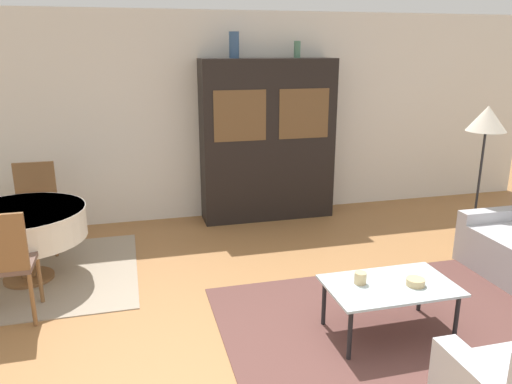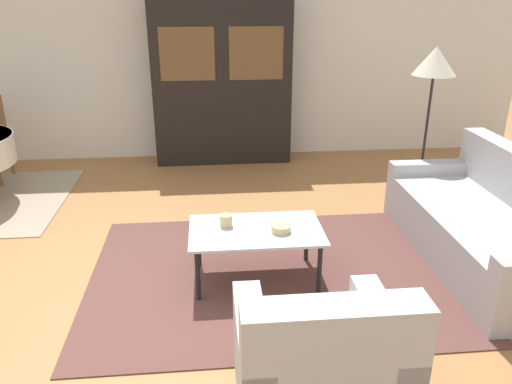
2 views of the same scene
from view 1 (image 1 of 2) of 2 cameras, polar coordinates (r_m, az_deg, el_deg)
name	(u,v)px [view 1 (image 1 of 2)]	position (r m, az deg, el deg)	size (l,w,h in m)	color
ground_plane	(278,374)	(3.81, 2.53, -20.08)	(14.00, 14.00, 0.00)	#9E6B3D
wall_back	(199,118)	(6.68, -6.54, 8.40)	(10.00, 0.06, 2.70)	silver
area_rug	(398,327)	(4.48, 15.89, -14.58)	(2.92, 2.12, 0.01)	brown
dining_rug	(30,277)	(5.63, -24.42, -8.82)	(2.12, 1.87, 0.01)	gray
coffee_table	(390,289)	(4.18, 15.05, -10.66)	(1.02, 0.63, 0.43)	black
display_cabinet	(268,141)	(6.64, 1.33, 5.90)	(1.75, 0.45, 2.11)	black
dining_table	(22,225)	(5.37, -25.20, -3.41)	(1.21, 1.21, 0.73)	brown
dining_chair_near	(3,260)	(4.62, -26.92, -6.91)	(0.44, 0.44, 0.99)	brown
dining_chair_far	(36,201)	(6.15, -23.88, -0.98)	(0.44, 0.44, 0.99)	brown
floor_lamp	(487,124)	(6.18, 24.85, 7.05)	(0.44, 0.44, 1.63)	black
cup	(360,278)	(4.10, 11.84, -9.59)	(0.10, 0.10, 0.10)	tan
bowl	(415,282)	(4.19, 17.76, -9.77)	(0.15, 0.15, 0.06)	tan
vase_tall	(234,45)	(6.42, -2.52, 16.44)	(0.12, 0.12, 0.32)	#33517A
vase_short	(297,49)	(6.65, 4.73, 15.93)	(0.08, 0.08, 0.21)	#4C7A60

